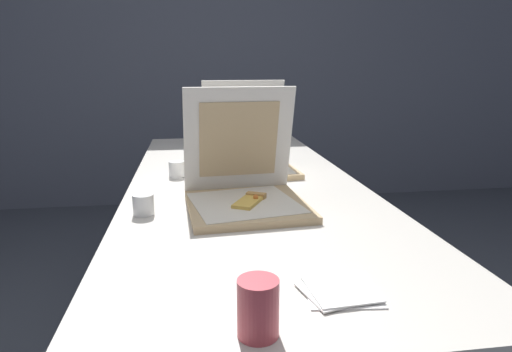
{
  "coord_description": "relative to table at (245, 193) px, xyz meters",
  "views": [
    {
      "loc": [
        -0.19,
        -1.02,
        1.17
      ],
      "look_at": [
        0.02,
        0.43,
        0.8
      ],
      "focal_mm": 30.81,
      "sensor_mm": 36.0,
      "label": 1
    }
  ],
  "objects": [
    {
      "name": "napkin_pile",
      "position": [
        0.08,
        -0.87,
        0.05
      ],
      "size": [
        0.16,
        0.16,
        0.01
      ],
      "color": "white",
      "rests_on": "table"
    },
    {
      "name": "cup_printed_front",
      "position": [
        -0.1,
        -0.98,
        0.1
      ],
      "size": [
        0.07,
        0.07,
        0.1
      ],
      "primitive_type": "cylinder",
      "color": "#D14C56",
      "rests_on": "table"
    },
    {
      "name": "pizza_box_middle",
      "position": [
        0.04,
        0.18,
        0.1
      ],
      "size": [
        0.39,
        0.39,
        0.37
      ],
      "rotation": [
        0.0,
        0.0,
        0.09
      ],
      "color": "tan",
      "rests_on": "table"
    },
    {
      "name": "cup_white_mid",
      "position": [
        -0.26,
        0.11,
        0.08
      ],
      "size": [
        0.06,
        0.06,
        0.06
      ],
      "primitive_type": "cylinder",
      "color": "white",
      "rests_on": "table"
    },
    {
      "name": "pizza_box_front",
      "position": [
        -0.04,
        -0.31,
        0.1
      ],
      "size": [
        0.38,
        0.38,
        0.37
      ],
      "rotation": [
        0.0,
        0.0,
        0.07
      ],
      "color": "tan",
      "rests_on": "table"
    },
    {
      "name": "table",
      "position": [
        0.0,
        0.0,
        0.0
      ],
      "size": [
        0.86,
        2.14,
        0.74
      ],
      "color": "beige",
      "rests_on": "ground"
    },
    {
      "name": "cup_white_near_left",
      "position": [
        -0.34,
        -0.34,
        0.08
      ],
      "size": [
        0.06,
        0.06,
        0.06
      ],
      "primitive_type": "cylinder",
      "color": "white",
      "rests_on": "table"
    },
    {
      "name": "cup_white_far",
      "position": [
        -0.18,
        0.38,
        0.08
      ],
      "size": [
        0.06,
        0.06,
        0.06
      ],
      "primitive_type": "cylinder",
      "color": "white",
      "rests_on": "table"
    },
    {
      "name": "wall_back",
      "position": [
        0.0,
        2.21,
        0.61
      ],
      "size": [
        10.0,
        0.1,
        2.6
      ],
      "primitive_type": "cube",
      "color": "slate",
      "rests_on": "ground"
    }
  ]
}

